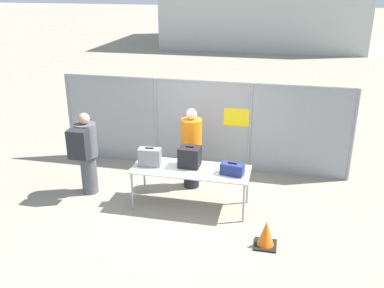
{
  "coord_description": "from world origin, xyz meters",
  "views": [
    {
      "loc": [
        1.76,
        -7.07,
        4.15
      ],
      "look_at": [
        0.05,
        0.63,
        1.05
      ],
      "focal_mm": 40.0,
      "sensor_mm": 36.0,
      "label": 1
    }
  ],
  "objects_px": {
    "suitcase_grey": "(150,157)",
    "suitcase_black": "(190,157)",
    "traffic_cone": "(266,235)",
    "suitcase_navy": "(232,169)",
    "traveler_hooded": "(86,151)",
    "utility_trailer": "(257,125)",
    "security_worker_near": "(191,147)",
    "inspection_table": "(191,171)"
  },
  "relations": [
    {
      "from": "suitcase_grey",
      "to": "suitcase_black",
      "type": "relative_size",
      "value": 1.05
    },
    {
      "from": "traffic_cone",
      "to": "suitcase_navy",
      "type": "bearing_deg",
      "value": 126.65
    },
    {
      "from": "traveler_hooded",
      "to": "traffic_cone",
      "type": "height_order",
      "value": "traveler_hooded"
    },
    {
      "from": "suitcase_black",
      "to": "traveler_hooded",
      "type": "bearing_deg",
      "value": -178.56
    },
    {
      "from": "utility_trailer",
      "to": "suitcase_black",
      "type": "bearing_deg",
      "value": -105.08
    },
    {
      "from": "suitcase_grey",
      "to": "security_worker_near",
      "type": "relative_size",
      "value": 0.25
    },
    {
      "from": "security_worker_near",
      "to": "traffic_cone",
      "type": "distance_m",
      "value": 2.57
    },
    {
      "from": "utility_trailer",
      "to": "suitcase_grey",
      "type": "bearing_deg",
      "value": -114.36
    },
    {
      "from": "inspection_table",
      "to": "suitcase_grey",
      "type": "distance_m",
      "value": 0.82
    },
    {
      "from": "traffic_cone",
      "to": "inspection_table",
      "type": "bearing_deg",
      "value": 145.67
    },
    {
      "from": "suitcase_grey",
      "to": "suitcase_navy",
      "type": "distance_m",
      "value": 1.58
    },
    {
      "from": "inspection_table",
      "to": "security_worker_near",
      "type": "xyz_separation_m",
      "value": [
        -0.17,
        0.82,
        0.14
      ]
    },
    {
      "from": "inspection_table",
      "to": "suitcase_black",
      "type": "relative_size",
      "value": 5.38
    },
    {
      "from": "inspection_table",
      "to": "security_worker_near",
      "type": "height_order",
      "value": "security_worker_near"
    },
    {
      "from": "utility_trailer",
      "to": "security_worker_near",
      "type": "bearing_deg",
      "value": -110.52
    },
    {
      "from": "suitcase_black",
      "to": "suitcase_navy",
      "type": "height_order",
      "value": "suitcase_black"
    },
    {
      "from": "inspection_table",
      "to": "suitcase_navy",
      "type": "bearing_deg",
      "value": -5.28
    },
    {
      "from": "inspection_table",
      "to": "traffic_cone",
      "type": "xyz_separation_m",
      "value": [
        1.49,
        -1.02,
        -0.53
      ]
    },
    {
      "from": "suitcase_navy",
      "to": "utility_trailer",
      "type": "xyz_separation_m",
      "value": [
        0.17,
        3.92,
        -0.46
      ]
    },
    {
      "from": "suitcase_grey",
      "to": "suitcase_navy",
      "type": "xyz_separation_m",
      "value": [
        1.58,
        -0.05,
        -0.07
      ]
    },
    {
      "from": "security_worker_near",
      "to": "inspection_table",
      "type": "bearing_deg",
      "value": 120.93
    },
    {
      "from": "traffic_cone",
      "to": "security_worker_near",
      "type": "bearing_deg",
      "value": 132.04
    },
    {
      "from": "suitcase_black",
      "to": "suitcase_navy",
      "type": "bearing_deg",
      "value": -12.43
    },
    {
      "from": "suitcase_navy",
      "to": "traveler_hooded",
      "type": "xyz_separation_m",
      "value": [
        -2.93,
        0.13,
        0.04
      ]
    },
    {
      "from": "suitcase_grey",
      "to": "suitcase_black",
      "type": "distance_m",
      "value": 0.76
    },
    {
      "from": "traffic_cone",
      "to": "utility_trailer",
      "type": "bearing_deg",
      "value": 96.21
    },
    {
      "from": "inspection_table",
      "to": "utility_trailer",
      "type": "relative_size",
      "value": 0.55
    },
    {
      "from": "suitcase_grey",
      "to": "security_worker_near",
      "type": "bearing_deg",
      "value": 53.77
    },
    {
      "from": "suitcase_black",
      "to": "suitcase_grey",
      "type": "bearing_deg",
      "value": -169.88
    },
    {
      "from": "suitcase_grey",
      "to": "traffic_cone",
      "type": "height_order",
      "value": "suitcase_grey"
    },
    {
      "from": "inspection_table",
      "to": "suitcase_grey",
      "type": "xyz_separation_m",
      "value": [
        -0.79,
        -0.02,
        0.22
      ]
    },
    {
      "from": "traveler_hooded",
      "to": "utility_trailer",
      "type": "xyz_separation_m",
      "value": [
        3.11,
        3.79,
        -0.5
      ]
    },
    {
      "from": "utility_trailer",
      "to": "traffic_cone",
      "type": "bearing_deg",
      "value": -83.79
    },
    {
      "from": "suitcase_black",
      "to": "security_worker_near",
      "type": "xyz_separation_m",
      "value": [
        -0.13,
        0.71,
        -0.1
      ]
    },
    {
      "from": "suitcase_black",
      "to": "utility_trailer",
      "type": "xyz_separation_m",
      "value": [
        1.01,
        3.74,
        -0.55
      ]
    },
    {
      "from": "traffic_cone",
      "to": "traveler_hooded",
      "type": "bearing_deg",
      "value": 163.5
    },
    {
      "from": "suitcase_navy",
      "to": "traffic_cone",
      "type": "distance_m",
      "value": 1.37
    },
    {
      "from": "traffic_cone",
      "to": "suitcase_black",
      "type": "bearing_deg",
      "value": 143.68
    },
    {
      "from": "suitcase_navy",
      "to": "traveler_hooded",
      "type": "bearing_deg",
      "value": 177.45
    },
    {
      "from": "traveler_hooded",
      "to": "security_worker_near",
      "type": "bearing_deg",
      "value": 35.6
    },
    {
      "from": "utility_trailer",
      "to": "traffic_cone",
      "type": "height_order",
      "value": "utility_trailer"
    },
    {
      "from": "suitcase_grey",
      "to": "inspection_table",
      "type": "bearing_deg",
      "value": 1.61
    }
  ]
}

